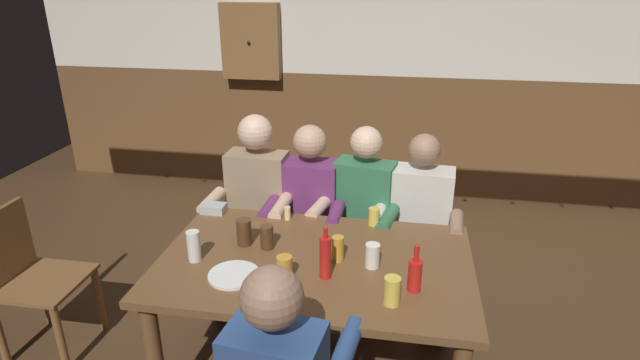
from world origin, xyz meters
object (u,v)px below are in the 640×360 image
object	(u,v)px
pint_glass_4	(392,291)
person_2	(360,214)
person_0	(255,202)
condiment_caddy	(214,208)
pint_glass_0	(374,217)
wall_dart_cabinet	(251,41)
person_1	(308,211)
dining_table	(315,277)
bottle_1	(325,257)
pint_glass_5	(267,237)
person_3	(418,221)
pint_glass_1	(372,256)
table_candle	(287,213)
plate_0	(234,275)
pint_glass_3	(244,232)
pint_glass_7	(338,249)
chair_empty_near_right	(30,276)
bottle_0	(415,274)
pint_glass_6	(194,246)
pint_glass_2	(285,268)

from	to	relation	value
pint_glass_4	person_2	bearing A→B (deg)	102.79
person_0	condiment_caddy	bearing A→B (deg)	62.32
pint_glass_0	wall_dart_cabinet	xyz separation A→B (m)	(-1.35, 2.16, 0.68)
person_1	wall_dart_cabinet	distance (m)	2.24
dining_table	bottle_1	xyz separation A→B (m)	(0.08, -0.15, 0.22)
bottle_1	wall_dart_cabinet	distance (m)	3.04
condiment_caddy	pint_glass_5	bearing A→B (deg)	-39.73
pint_glass_4	person_1	bearing A→B (deg)	119.27
pint_glass_5	condiment_caddy	bearing A→B (deg)	140.27
person_3	pint_glass_0	world-z (taller)	person_3
bottle_1	dining_table	bearing A→B (deg)	117.48
person_1	condiment_caddy	distance (m)	0.60
pint_glass_0	pint_glass_1	xyz separation A→B (m)	(0.03, -0.45, 0.01)
table_candle	person_0	bearing A→B (deg)	133.25
dining_table	person_2	xyz separation A→B (m)	(0.16, 0.72, 0.02)
person_1	plate_0	distance (m)	0.95
pint_glass_1	table_candle	bearing A→B (deg)	140.82
dining_table	pint_glass_3	distance (m)	0.44
person_3	condiment_caddy	world-z (taller)	person_3
person_1	pint_glass_1	xyz separation A→B (m)	(0.46, -0.73, 0.15)
person_1	wall_dart_cabinet	xyz separation A→B (m)	(-0.91, 1.88, 0.81)
condiment_caddy	pint_glass_0	bearing A→B (deg)	0.05
condiment_caddy	pint_glass_1	size ratio (longest dim) A/B	1.15
pint_glass_7	pint_glass_1	bearing A→B (deg)	-10.04
person_1	plate_0	xyz separation A→B (m)	(-0.17, -0.93, 0.09)
person_3	pint_glass_0	xyz separation A→B (m)	(-0.26, -0.29, 0.15)
person_1	plate_0	size ratio (longest dim) A/B	4.96
person_1	pint_glass_5	size ratio (longest dim) A/B	9.52
chair_empty_near_right	pint_glass_1	distance (m)	1.98
bottle_0	pint_glass_4	world-z (taller)	bottle_0
pint_glass_5	wall_dart_cabinet	bearing A→B (deg)	108.10
person_1	pint_glass_6	xyz separation A→B (m)	(-0.41, -0.82, 0.16)
person_1	chair_empty_near_right	world-z (taller)	person_1
person_0	person_3	bearing A→B (deg)	-178.51
dining_table	bottle_0	bearing A→B (deg)	-20.50
person_0	bottle_0	size ratio (longest dim) A/B	5.52
condiment_caddy	pint_glass_3	world-z (taller)	pint_glass_3
pint_glass_4	chair_empty_near_right	bearing A→B (deg)	171.94
person_2	plate_0	distance (m)	1.07
table_candle	pint_glass_0	xyz separation A→B (m)	(0.50, 0.02, 0.01)
person_1	pint_glass_6	size ratio (longest dim) A/B	7.66
table_candle	pint_glass_0	world-z (taller)	pint_glass_0
bottle_1	pint_glass_6	size ratio (longest dim) A/B	1.66
person_1	bottle_1	bearing A→B (deg)	107.36
person_1	pint_glass_3	distance (m)	0.68
table_candle	pint_glass_1	xyz separation A→B (m)	(0.52, -0.43, 0.02)
chair_empty_near_right	pint_glass_2	size ratio (longest dim) A/B	7.46
table_candle	bottle_0	world-z (taller)	bottle_0
person_2	plate_0	world-z (taller)	person_2
pint_glass_6	condiment_caddy	bearing A→B (deg)	101.08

